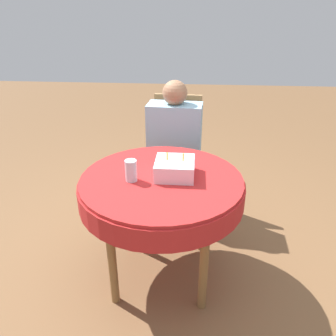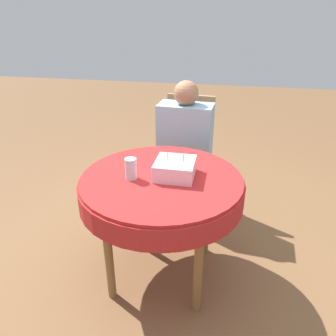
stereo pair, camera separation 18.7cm
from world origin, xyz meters
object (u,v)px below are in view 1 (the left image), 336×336
chair (176,154)px  person (174,139)px  birthday_cake (175,168)px  drinking_glass (131,171)px

chair → person: person is taller
person → birthday_cake: person is taller
birthday_cake → drinking_glass: 0.25m
person → birthday_cake: size_ratio=5.03×
birthday_cake → chair: bearing=92.9°
birthday_cake → drinking_glass: size_ratio=1.81×
chair → drinking_glass: 0.95m
chair → person: size_ratio=0.86×
person → chair: bearing=90.0°
person → drinking_glass: 0.82m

